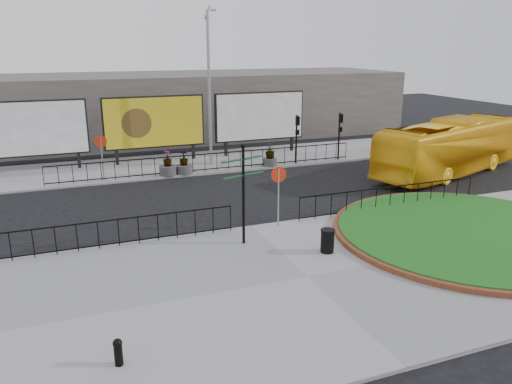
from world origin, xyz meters
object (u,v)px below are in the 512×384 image
bollard (118,351)px  planter_c (270,156)px  litter_bin (327,241)px  planter_b (184,165)px  bus (449,147)px  fingerpost_sign (243,184)px  planter_a (168,166)px  billboard_mid (154,122)px  lamp_post (209,87)px

bollard → planter_c: 20.10m
litter_bin → planter_b: (-2.11, 12.90, 0.04)m
bollard → bus: 23.00m
fingerpost_sign → planter_a: 11.20m
billboard_mid → lamp_post: bearing=-33.3°
billboard_mid → fingerpost_sign: bearing=-87.8°
fingerpost_sign → planter_c: bearing=49.6°
lamp_post → fingerpost_sign: lamp_post is taller
billboard_mid → fingerpost_sign: size_ratio=1.65×
planter_b → planter_c: (5.30, 0.00, 0.13)m
planter_b → bus: bearing=-20.2°
fingerpost_sign → litter_bin: 3.61m
billboard_mid → litter_bin: billboard_mid is taller
billboard_mid → planter_a: size_ratio=4.34×
bollard → bus: bus is taller
billboard_mid → planter_c: 7.43m
lamp_post → bus: lamp_post is taller
billboard_mid → planter_b: size_ratio=4.58×
bus → planter_b: 15.18m
billboard_mid → planter_c: bearing=-29.8°
bollard → fingerpost_sign: bearing=48.5°
billboard_mid → bollard: size_ratio=9.16×
bollard → litter_bin: size_ratio=0.80×
lamp_post → planter_a: lamp_post is taller
litter_bin → lamp_post: bearing=90.2°
litter_bin → bus: 14.38m
billboard_mid → fingerpost_sign: billboard_mid is taller
litter_bin → planter_c: bearing=76.1°
lamp_post → bollard: bearing=-112.4°
planter_b → planter_c: planter_c is taller
litter_bin → bollard: bearing=-152.4°
billboard_mid → bus: (15.16, -8.80, -1.03)m
lamp_post → planter_b: lamp_post is taller
bollard → billboard_mid: bearing=77.3°
bollard → planter_a: 17.53m
lamp_post → bollard: size_ratio=13.64×
fingerpost_sign → bus: (14.60, 5.82, -0.82)m
billboard_mid → bus: billboard_mid is taller
bollard → litter_bin: (7.67, 4.01, 0.06)m
bus → lamp_post: bearing=42.3°
bollard → litter_bin: bearing=27.6°
bollard → planter_c: size_ratio=0.46×
fingerpost_sign → bollard: fingerpost_sign is taller
planter_a → planter_c: (6.24, 0.00, 0.11)m
litter_bin → planter_a: planter_a is taller
lamp_post → bollard: (-7.63, -18.51, -4.34)m
billboard_mid → litter_bin: 16.88m
bollard → planter_b: (5.56, 16.91, 0.10)m
fingerpost_sign → lamp_post: bearing=65.9°
lamp_post → fingerpost_sign: 13.11m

